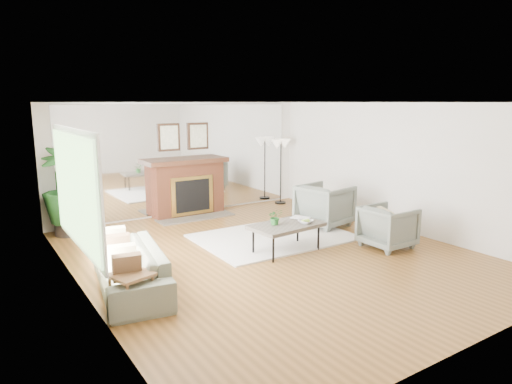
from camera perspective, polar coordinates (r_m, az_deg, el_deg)
ground at (r=7.68m, az=2.11°, el=-7.84°), size 7.00×7.00×0.00m
wall_left at (r=6.17m, az=-21.09°, el=-1.31°), size 0.02×7.00×2.50m
wall_right at (r=9.41m, az=17.22°, el=3.02°), size 0.02×7.00×2.50m
wall_back at (r=10.38m, az=-9.07°, el=4.11°), size 6.00×0.02×2.50m
mirror_panel at (r=10.37m, az=-9.03°, el=4.10°), size 5.40×0.04×2.40m
window_panel at (r=6.54m, az=-21.66°, el=0.22°), size 0.04×2.40×1.50m
fireplace at (r=10.27m, az=-8.44°, el=0.71°), size 1.85×0.83×2.05m
area_rug at (r=8.60m, az=2.25°, el=-5.64°), size 2.82×2.04×0.03m
coffee_table at (r=7.71m, az=3.83°, el=-4.30°), size 1.29×0.83×0.49m
sofa at (r=6.46m, az=-15.50°, el=-9.23°), size 1.11×2.13×0.59m
armchair_back at (r=9.40m, az=8.58°, el=-1.66°), size 1.11×1.09×0.87m
armchair_front at (r=8.29m, az=16.14°, el=-4.20°), size 0.81×0.79×0.74m
side_table at (r=5.73m, az=-15.33°, el=-10.54°), size 0.55×0.55×0.51m
potted_ficus at (r=9.30m, az=-22.74°, el=0.44°), size 0.86×0.86×1.71m
floor_lamp at (r=11.26m, az=3.13°, el=5.40°), size 0.52×0.29×1.61m
tabletop_plant at (r=7.61m, az=2.42°, el=-3.12°), size 0.30×0.27×0.27m
fruit_bowl at (r=7.76m, az=6.23°, el=-3.70°), size 0.31×0.31×0.06m
book at (r=7.97m, az=5.24°, el=-3.42°), size 0.34×0.37×0.02m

